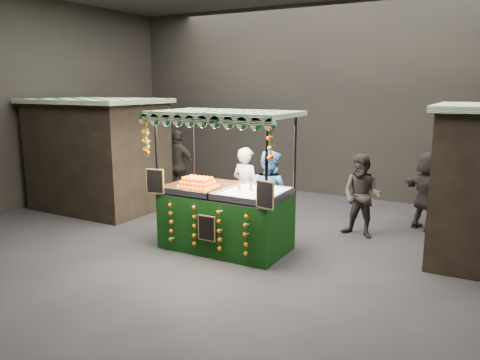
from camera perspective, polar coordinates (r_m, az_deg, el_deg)
The scene contains 12 objects.
ground at distance 8.48m, azimuth 0.09°, elevation -8.51°, with size 12.00×12.00×0.00m, color black.
market_hall at distance 7.99m, azimuth 0.09°, elevation 14.96°, with size 12.10×10.10×5.05m.
neighbour_stall_left at distance 11.58m, azimuth -16.86°, elevation 3.08°, with size 3.00×2.20×2.60m.
juice_stall at distance 8.31m, azimuth -1.84°, elevation -3.37°, with size 2.55×1.50×2.47m.
vendor_grey at distance 9.36m, azimuth 0.72°, elevation -1.16°, with size 0.68×0.51×1.70m.
vendor_blue at distance 8.79m, azimuth 3.57°, elevation -1.93°, with size 0.98×0.85×1.73m.
shopper_0 at distance 12.22m, azimuth -14.15°, elevation 1.82°, with size 0.79×0.67×1.86m.
shopper_1 at distance 9.28m, azimuth 14.62°, elevation -1.88°, with size 0.88×0.73×1.63m.
shopper_2 at distance 11.93m, azimuth -7.52°, elevation 1.72°, with size 1.07×0.47×1.81m.
shopper_3 at distance 11.79m, azimuth 25.57°, elevation -0.10°, with size 1.14×0.97×1.53m.
shopper_4 at distance 13.20m, azimuth -10.72°, elevation 2.36°, with size 0.92×0.69×1.72m.
shopper_5 at distance 10.14m, azimuth 21.83°, elevation -1.27°, with size 1.45×1.32×1.61m.
Camera 1 is at (3.84, -6.98, 2.89)m, focal length 34.97 mm.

